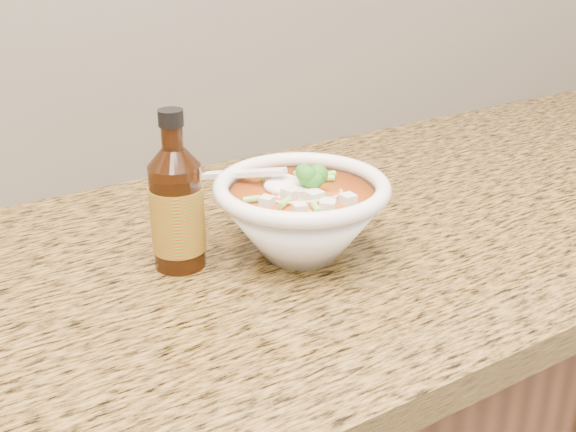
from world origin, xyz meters
TOP-DOWN VIEW (x-y plane):
  - counter_slab at (0.00, 1.68)m, footprint 4.00×0.68m
  - soup_bowl at (0.27, 1.63)m, footprint 0.22×0.23m
  - hot_sauce_bottle at (0.13, 1.68)m, footprint 0.08×0.08m

SIDE VIEW (x-z plane):
  - counter_slab at x=0.00m, z-range 0.86..0.90m
  - soup_bowl at x=0.27m, z-range 0.89..1.01m
  - hot_sauce_bottle at x=0.13m, z-range 0.88..1.07m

